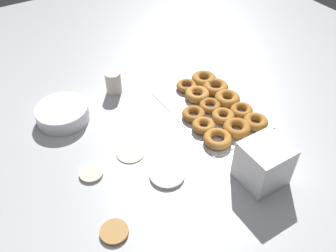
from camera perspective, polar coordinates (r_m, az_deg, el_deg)
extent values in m
plane|color=#B2B5BA|center=(1.29, -2.88, -3.60)|extent=(3.00, 3.00, 0.00)
cylinder|color=beige|center=(1.27, -6.04, -4.24)|extent=(0.10, 0.10, 0.01)
cylinder|color=#B27F42|center=(1.08, -8.62, -16.44)|extent=(0.08, 0.08, 0.01)
cylinder|color=beige|center=(1.23, -12.16, -7.48)|extent=(0.08, 0.08, 0.01)
cylinder|color=silver|center=(1.20, -0.13, -7.82)|extent=(0.12, 0.12, 0.01)
cube|color=silver|center=(1.45, 6.76, 2.72)|extent=(0.44, 0.30, 0.01)
torus|color=#AD6B28|center=(1.40, 13.87, 0.67)|extent=(0.09, 0.09, 0.03)
torus|color=#AD6B28|center=(1.44, 11.71, 2.51)|extent=(0.09, 0.09, 0.03)
torus|color=#B7752D|center=(1.48, 9.49, 4.39)|extent=(0.10, 0.10, 0.03)
torus|color=#B7752D|center=(1.54, 7.63, 6.23)|extent=(0.11, 0.11, 0.03)
torus|color=#B7752D|center=(1.58, 5.78, 7.51)|extent=(0.11, 0.11, 0.04)
torus|color=#AD6B28|center=(1.35, 10.99, -0.32)|extent=(0.10, 0.10, 0.03)
torus|color=#B7752D|center=(1.40, 8.83, 1.60)|extent=(0.09, 0.09, 0.03)
torus|color=#AD6B28|center=(1.44, 6.75, 3.30)|extent=(0.09, 0.09, 0.02)
torus|color=#C68438|center=(1.49, 4.72, 5.08)|extent=(0.10, 0.10, 0.03)
torus|color=#AD6B28|center=(1.54, 3.01, 6.45)|extent=(0.09, 0.09, 0.03)
torus|color=#B7752D|center=(1.30, 7.95, -2.04)|extent=(0.10, 0.10, 0.03)
torus|color=#B7752D|center=(1.35, 5.73, 0.06)|extent=(0.09, 0.09, 0.03)
torus|color=#AD6B28|center=(1.40, 4.12, 1.93)|extent=(0.09, 0.09, 0.03)
cylinder|color=white|center=(1.44, -16.56, 1.97)|extent=(0.20, 0.20, 0.06)
cube|color=white|center=(1.22, 14.53, -7.76)|extent=(0.14, 0.14, 0.02)
cube|color=white|center=(1.20, 14.74, -7.00)|extent=(0.14, 0.14, 0.02)
cube|color=white|center=(1.19, 14.95, -6.22)|extent=(0.14, 0.14, 0.02)
cube|color=white|center=(1.17, 15.16, -5.41)|extent=(0.14, 0.14, 0.02)
cube|color=white|center=(1.15, 15.38, -4.58)|extent=(0.14, 0.14, 0.02)
cube|color=white|center=(1.13, 15.61, -3.72)|extent=(0.14, 0.14, 0.02)
cylinder|color=beige|center=(1.53, -8.74, 6.93)|extent=(0.07, 0.07, 0.10)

